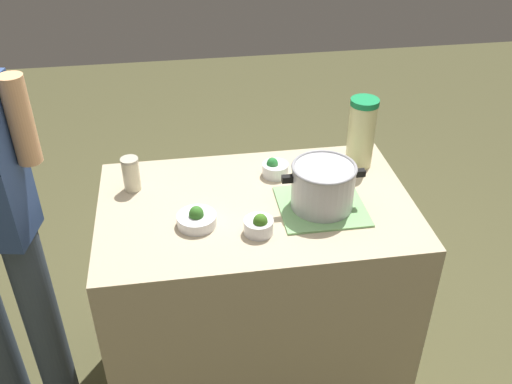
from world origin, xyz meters
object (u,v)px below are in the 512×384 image
Objects in this scene: cooking_pot at (323,185)px; broccoli_bowl_center at (259,225)px; mason_jar at (131,174)px; broccoli_bowl_back at (275,168)px; broccoli_bowl_front at (197,218)px; lemonade_pitcher at (361,133)px.

broccoli_bowl_center is (0.25, 0.12, -0.06)m from cooking_pot.
broccoli_bowl_back is at bearing -178.36° from mason_jar.
broccoli_bowl_center is at bearing 159.10° from broccoli_bowl_front.
mason_jar is 0.35m from broccoli_bowl_front.
cooking_pot is at bearing 161.67° from mason_jar.
broccoli_bowl_front is (0.46, 0.04, -0.07)m from cooking_pot.
mason_jar is 0.55m from broccoli_bowl_center.
cooking_pot is 0.36m from lemonade_pitcher.
lemonade_pitcher is at bearing -155.50° from broccoli_bowl_front.
broccoli_bowl_front is (0.68, 0.31, -0.12)m from lemonade_pitcher.
mason_jar reaches higher than broccoli_bowl_front.
lemonade_pitcher is at bearing -140.56° from broccoli_bowl_center.
broccoli_bowl_back reaches higher than broccoli_bowl_front.
broccoli_bowl_back is (0.13, -0.24, -0.06)m from cooking_pot.
mason_jar is 1.31× the size of broccoli_bowl_center.
mason_jar is at bearing 1.64° from broccoli_bowl_back.
lemonade_pitcher reaches higher than broccoli_bowl_back.
broccoli_bowl_front is at bearing 130.71° from mason_jar.
lemonade_pitcher is 2.15× the size of mason_jar.
cooking_pot is 2.91× the size of broccoli_bowl_back.
mason_jar is 1.30× the size of broccoli_bowl_back.
cooking_pot is 2.17× the size of broccoli_bowl_front.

